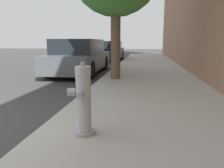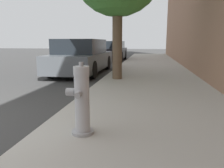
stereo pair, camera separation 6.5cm
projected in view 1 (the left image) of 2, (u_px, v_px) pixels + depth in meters
sidewalk_slab at (157, 151)px, 2.43m from camera, size 3.08×40.00×0.13m
fire_hydrant at (83, 101)px, 2.67m from camera, size 0.34×0.36×0.90m
parked_car_near at (80, 57)px, 8.85m from camera, size 1.73×4.43×1.37m
parked_car_mid at (108, 51)px, 15.16m from camera, size 1.83×3.80×1.33m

